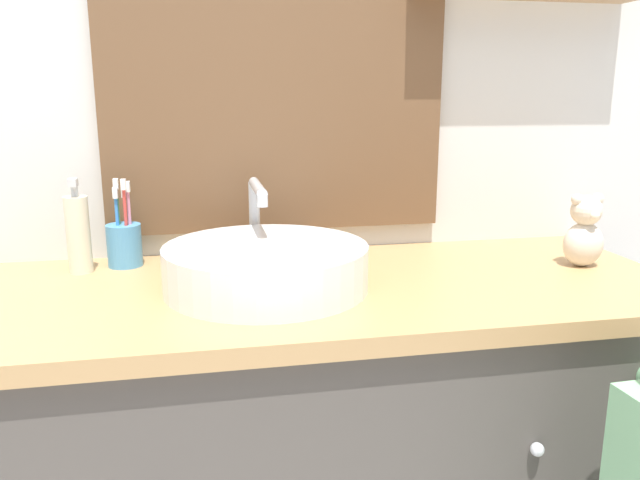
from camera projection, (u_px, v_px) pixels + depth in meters
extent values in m
cube|color=silver|center=(295.00, 67.00, 1.43)|extent=(3.20, 0.06, 2.50)
cube|color=brown|center=(275.00, 30.00, 1.36)|extent=(0.77, 0.02, 0.89)
cube|color=#B2C1CC|center=(276.00, 30.00, 1.36)|extent=(0.71, 0.01, 0.83)
cube|color=#4C4742|center=(322.00, 478.00, 1.32)|extent=(1.39, 0.53, 0.79)
cube|color=tan|center=(322.00, 292.00, 1.22)|extent=(1.43, 0.57, 0.03)
sphere|color=silver|center=(537.00, 449.00, 1.07)|extent=(0.02, 0.02, 0.02)
cylinder|color=white|center=(266.00, 267.00, 1.18)|extent=(0.39, 0.39, 0.09)
cylinder|color=silver|center=(266.00, 247.00, 1.17)|extent=(0.32, 0.32, 0.01)
cylinder|color=silver|center=(255.00, 221.00, 1.38)|extent=(0.02, 0.02, 0.18)
cylinder|color=silver|center=(258.00, 188.00, 1.27)|extent=(0.02, 0.17, 0.02)
cylinder|color=silver|center=(262.00, 200.00, 1.19)|extent=(0.02, 0.02, 0.02)
sphere|color=white|center=(302.00, 243.00, 1.41)|extent=(0.05, 0.05, 0.05)
cylinder|color=#4C93C6|center=(124.00, 245.00, 1.34)|extent=(0.07, 0.07, 0.09)
cylinder|color=pink|center=(130.00, 221.00, 1.33)|extent=(0.01, 0.01, 0.17)
cube|color=white|center=(127.00, 187.00, 1.31)|extent=(0.01, 0.02, 0.02)
cylinder|color=orange|center=(126.00, 224.00, 1.34)|extent=(0.01, 0.01, 0.16)
cube|color=white|center=(124.00, 192.00, 1.32)|extent=(0.01, 0.02, 0.02)
cylinder|color=#47B26B|center=(118.00, 220.00, 1.33)|extent=(0.01, 0.01, 0.18)
cube|color=white|center=(116.00, 184.00, 1.31)|extent=(0.01, 0.02, 0.02)
cylinder|color=#3884DB|center=(118.00, 225.00, 1.32)|extent=(0.01, 0.01, 0.16)
cube|color=white|center=(115.00, 193.00, 1.30)|extent=(0.01, 0.02, 0.02)
cylinder|color=#D6423D|center=(126.00, 221.00, 1.31)|extent=(0.01, 0.01, 0.18)
cube|color=white|center=(123.00, 184.00, 1.30)|extent=(0.01, 0.02, 0.02)
cylinder|color=beige|center=(78.00, 235.00, 1.28)|extent=(0.05, 0.05, 0.16)
cylinder|color=silver|center=(74.00, 191.00, 1.26)|extent=(0.01, 0.01, 0.02)
cube|color=silver|center=(73.00, 182.00, 1.25)|extent=(0.02, 0.03, 0.02)
cylinder|color=pink|center=(592.00, 321.00, 1.24)|extent=(0.01, 0.05, 0.12)
ellipsoid|color=beige|center=(583.00, 244.00, 1.34)|extent=(0.09, 0.07, 0.10)
sphere|color=beige|center=(586.00, 211.00, 1.32)|extent=(0.07, 0.07, 0.07)
sphere|color=beige|center=(577.00, 200.00, 1.31)|extent=(0.02, 0.02, 0.02)
sphere|color=beige|center=(598.00, 199.00, 1.32)|extent=(0.02, 0.02, 0.02)
sphere|color=silver|center=(594.00, 215.00, 1.29)|extent=(0.02, 0.02, 0.02)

